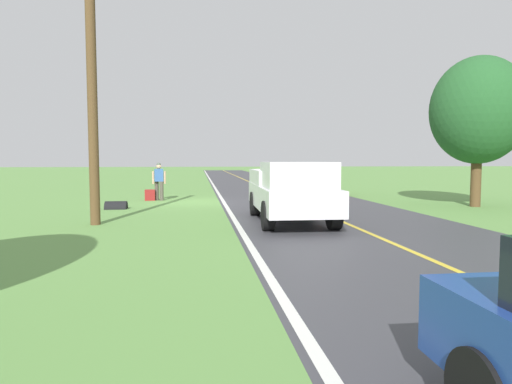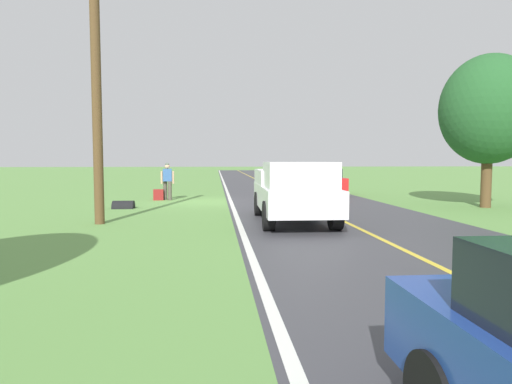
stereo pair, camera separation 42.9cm
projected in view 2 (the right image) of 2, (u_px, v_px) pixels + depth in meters
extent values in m
plane|color=#609347|center=(204.00, 202.00, 20.05)|extent=(200.00, 200.00, 0.00)
cube|color=#3D3D42|center=(301.00, 201.00, 20.45)|extent=(6.80, 120.00, 0.00)
cube|color=silver|center=(231.00, 202.00, 20.16)|extent=(0.16, 117.60, 0.00)
cube|color=gold|center=(301.00, 201.00, 20.45)|extent=(0.14, 117.60, 0.00)
cylinder|color=#4C473D|center=(170.00, 191.00, 20.86)|extent=(0.18, 0.18, 0.88)
cylinder|color=#4C473D|center=(165.00, 190.00, 21.06)|extent=(0.18, 0.18, 0.88)
cube|color=#335999|center=(167.00, 175.00, 20.91)|extent=(0.42, 0.29, 0.58)
sphere|color=tan|center=(167.00, 166.00, 20.88)|extent=(0.23, 0.23, 0.23)
sphere|color=#4C564C|center=(167.00, 165.00, 20.88)|extent=(0.20, 0.20, 0.20)
cube|color=#591E19|center=(167.00, 174.00, 21.11)|extent=(0.33, 0.22, 0.44)
cylinder|color=tan|center=(173.00, 177.00, 20.94)|extent=(0.10, 0.10, 0.58)
cylinder|color=tan|center=(162.00, 177.00, 20.86)|extent=(0.10, 0.10, 0.58)
cube|color=maroon|center=(158.00, 195.00, 20.86)|extent=(0.47, 0.23, 0.51)
cube|color=silver|center=(292.00, 197.00, 13.66)|extent=(2.12, 5.44, 0.70)
cube|color=silver|center=(299.00, 175.00, 12.43)|extent=(1.89, 2.20, 0.72)
cube|color=black|center=(299.00, 172.00, 12.42)|extent=(1.71, 1.33, 0.43)
cube|color=silver|center=(316.00, 177.00, 14.76)|extent=(0.17, 3.03, 0.45)
cube|color=silver|center=(259.00, 177.00, 14.63)|extent=(0.17, 3.03, 0.45)
cube|color=silver|center=(282.00, 175.00, 16.20)|extent=(1.84, 0.14, 0.45)
cylinder|color=black|center=(336.00, 215.00, 12.00)|extent=(0.32, 0.81, 0.80)
cylinder|color=black|center=(269.00, 216.00, 11.88)|extent=(0.32, 0.81, 0.80)
cylinder|color=black|center=(312.00, 203.00, 15.29)|extent=(0.32, 0.81, 0.80)
cylinder|color=black|center=(259.00, 204.00, 15.16)|extent=(0.32, 0.81, 0.80)
cylinder|color=brown|center=(486.00, 179.00, 17.63)|extent=(0.40, 0.40, 2.27)
ellipsoid|color=#235628|center=(489.00, 109.00, 17.44)|extent=(3.69, 3.69, 4.24)
cube|color=red|center=(321.00, 183.00, 24.41)|extent=(1.99, 4.46, 0.62)
cube|color=black|center=(322.00, 173.00, 24.17)|extent=(1.70, 2.43, 0.46)
cylinder|color=black|center=(302.00, 187.00, 25.78)|extent=(0.26, 0.67, 0.66)
cylinder|color=black|center=(331.00, 187.00, 25.88)|extent=(0.26, 0.67, 0.66)
cylinder|color=black|center=(310.00, 190.00, 22.99)|extent=(0.26, 0.67, 0.66)
cylinder|color=black|center=(343.00, 190.00, 23.09)|extent=(0.26, 0.67, 0.66)
cylinder|color=brown|center=(97.00, 103.00, 12.95)|extent=(0.28, 0.28, 7.05)
cylinder|color=black|center=(124.00, 208.00, 17.39)|extent=(0.80, 0.60, 0.60)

